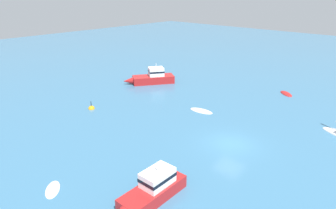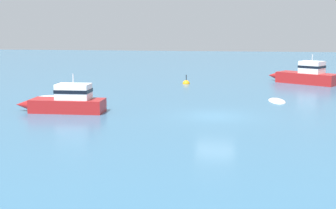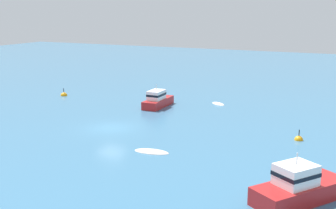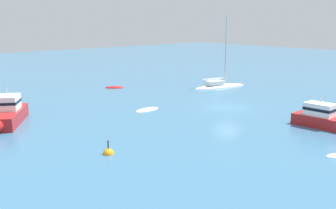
% 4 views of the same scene
% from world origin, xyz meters
% --- Properties ---
extents(ground_plane, '(160.00, 160.00, 0.00)m').
position_xyz_m(ground_plane, '(0.00, 0.00, 0.00)').
color(ground_plane, teal).
extents(motor_cruiser, '(5.59, 7.16, 3.03)m').
position_xyz_m(motor_cruiser, '(18.76, -8.33, 0.85)').
color(motor_cruiser, '#B21E1E').
rests_on(motor_cruiser, ground).
extents(cabin_cruiser, '(1.94, 6.23, 2.63)m').
position_xyz_m(cabin_cruiser, '(-0.14, 10.16, 0.76)').
color(cabin_cruiser, '#B21E1E').
rests_on(cabin_cruiser, ground).
extents(dinghy, '(2.22, 1.99, 0.38)m').
position_xyz_m(dinghy, '(5.70, 14.22, 0.00)').
color(dinghy, white).
rests_on(dinghy, ground).
extents(rib_1, '(2.97, 1.53, 0.33)m').
position_xyz_m(rib_1, '(6.71, -4.49, 0.00)').
color(rib_1, silver).
rests_on(rib_1, ground).
extents(channel_buoy, '(0.75, 0.75, 1.30)m').
position_xyz_m(channel_buoy, '(16.61, 3.75, 0.01)').
color(channel_buoy, orange).
rests_on(channel_buoy, ground).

